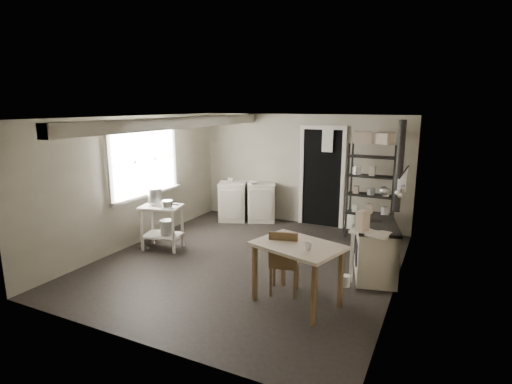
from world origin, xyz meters
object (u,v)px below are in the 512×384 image
at_px(shelf_rack, 371,189).
at_px(chair, 285,258).
at_px(prep_table, 162,227).
at_px(base_cabinets, 247,200).
at_px(flour_sack, 354,222).
at_px(work_table, 297,276).
at_px(stove, 376,247).
at_px(stockpot, 155,196).

relative_size(shelf_rack, chair, 1.99).
relative_size(prep_table, shelf_rack, 0.43).
height_order(prep_table, shelf_rack, shelf_rack).
relative_size(base_cabinets, shelf_rack, 0.71).
relative_size(chair, flour_sack, 2.10).
bearing_deg(base_cabinets, work_table, -75.72).
bearing_deg(prep_table, stove, 7.17).
bearing_deg(shelf_rack, chair, -101.49).
xyz_separation_m(prep_table, work_table, (2.82, -0.86, -0.02)).
distance_m(stockpot, chair, 2.80).
height_order(work_table, chair, chair).
bearing_deg(stove, base_cabinets, 135.31).
bearing_deg(flour_sack, prep_table, -141.12).
height_order(base_cabinets, chair, chair).
relative_size(prep_table, base_cabinets, 0.61).
xyz_separation_m(stockpot, stove, (3.69, 0.44, -0.50)).
relative_size(prep_table, stockpot, 2.99).
xyz_separation_m(work_table, chair, (-0.26, 0.22, 0.10)).
relative_size(base_cabinets, chair, 1.42).
xyz_separation_m(shelf_rack, chair, (-0.59, -2.81, -0.46)).
distance_m(base_cabinets, shelf_rack, 2.67).
bearing_deg(work_table, prep_table, 163.04).
bearing_deg(work_table, stove, 60.48).
relative_size(stove, chair, 1.12).
xyz_separation_m(stockpot, chair, (2.69, -0.64, -0.45)).
distance_m(base_cabinets, stove, 3.51).
xyz_separation_m(stove, work_table, (-0.74, -1.31, -0.06)).
distance_m(stockpot, base_cabinets, 2.36).
relative_size(stockpot, base_cabinets, 0.20).
relative_size(stockpot, chair, 0.29).
relative_size(shelf_rack, stove, 1.77).
bearing_deg(shelf_rack, stockpot, -146.14).
distance_m(prep_table, stockpot, 0.56).
bearing_deg(flour_sack, base_cabinets, -178.40).
relative_size(prep_table, flour_sack, 1.80).
distance_m(work_table, chair, 0.36).
distance_m(stove, flour_sack, 1.99).
xyz_separation_m(prep_table, shelf_rack, (3.15, 2.17, 0.55)).
relative_size(stockpot, shelf_rack, 0.14).
height_order(stockpot, flour_sack, stockpot).
xyz_separation_m(stove, flour_sack, (-0.72, 1.84, -0.20)).
relative_size(stockpot, work_table, 0.25).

